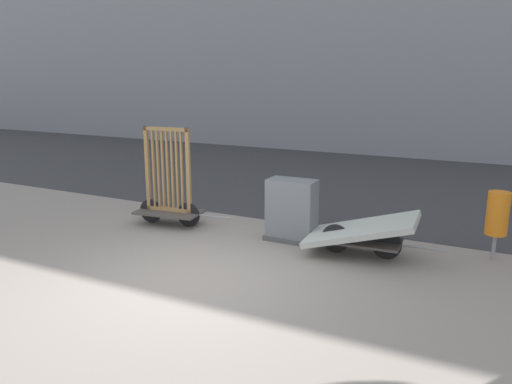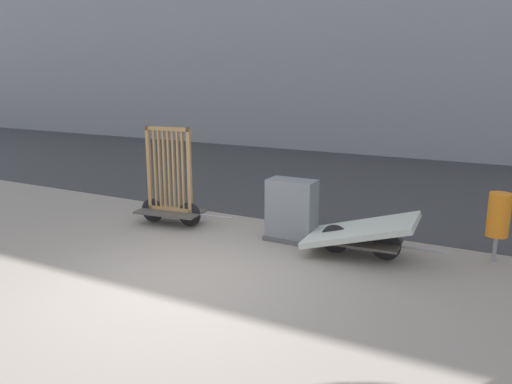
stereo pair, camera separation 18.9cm
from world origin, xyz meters
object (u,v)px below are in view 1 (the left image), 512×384
object	(u,v)px
bike_cart_with_mattress	(361,232)
utility_cabinet	(292,212)
bike_cart_with_bedframe	(169,193)
trash_bin	(498,214)

from	to	relation	value
bike_cart_with_mattress	utility_cabinet	bearing A→B (deg)	167.18
bike_cart_with_bedframe	bike_cart_with_mattress	distance (m)	3.85
bike_cart_with_mattress	utility_cabinet	distance (m)	1.34
utility_cabinet	bike_cart_with_mattress	bearing A→B (deg)	-8.99
bike_cart_with_bedframe	bike_cart_with_mattress	bearing A→B (deg)	-7.28
bike_cart_with_mattress	utility_cabinet	world-z (taller)	utility_cabinet
bike_cart_with_bedframe	utility_cabinet	xyz separation A→B (m)	(2.53, 0.21, -0.13)
bike_cart_with_bedframe	utility_cabinet	distance (m)	2.54
utility_cabinet	trash_bin	xyz separation A→B (m)	(3.28, 0.60, 0.24)
bike_cart_with_mattress	trash_bin	world-z (taller)	trash_bin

